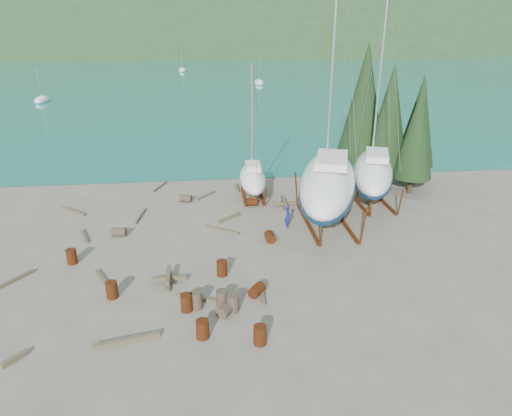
{
  "coord_description": "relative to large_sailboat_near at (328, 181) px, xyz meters",
  "views": [
    {
      "loc": [
        -2.16,
        -23.1,
        12.85
      ],
      "look_at": [
        0.74,
        3.0,
        2.1
      ],
      "focal_mm": 32.0,
      "sensor_mm": 36.0,
      "label": 1
    }
  ],
  "objects": [
    {
      "name": "drum_15",
      "position": [
        -13.74,
        -0.44,
        -2.78
      ],
      "size": [
        0.93,
        0.66,
        0.58
      ],
      "primitive_type": "cylinder",
      "rotation": [
        1.57,
        0.0,
        1.48
      ],
      "color": "#2D2823",
      "rests_on": "ground"
    },
    {
      "name": "timber_7",
      "position": [
        -5.41,
        -8.57,
        -2.99
      ],
      "size": [
        0.27,
        1.63,
        0.17
      ],
      "primitive_type": "cube",
      "rotation": [
        0.0,
        0.0,
        3.08
      ],
      "color": "brown",
      "rests_on": "ground"
    },
    {
      "name": "timber_15",
      "position": [
        -12.77,
        2.57,
        -3.0
      ],
      "size": [
        0.52,
        2.71,
        0.15
      ],
      "primitive_type": "cube",
      "rotation": [
        0.0,
        0.0,
        3.0
      ],
      "color": "brown",
      "rests_on": "ground"
    },
    {
      "name": "worker",
      "position": [
        -2.69,
        -0.28,
        -2.28
      ],
      "size": [
        0.42,
        0.6,
        1.59
      ],
      "primitive_type": "imported",
      "rotation": [
        0.0,
        0.0,
        1.64
      ],
      "color": "navy",
      "rests_on": "ground"
    },
    {
      "name": "timber_10",
      "position": [
        -7.08,
        -0.44,
        -2.99
      ],
      "size": [
        2.17,
        1.51,
        0.16
      ],
      "primitive_type": "cube",
      "rotation": [
        0.0,
        0.0,
        0.99
      ],
      "color": "brown",
      "rests_on": "ground"
    },
    {
      "name": "ground",
      "position": [
        -5.73,
        -4.76,
        -3.07
      ],
      "size": [
        600.0,
        600.0,
        0.0
      ],
      "primitive_type": "plane",
      "color": "#605A4C",
      "rests_on": "ground"
    },
    {
      "name": "large_sailboat_far",
      "position": [
        4.39,
        3.48,
        -0.56
      ],
      "size": [
        5.89,
        10.11,
        15.4
      ],
      "rotation": [
        0.0,
        0.0,
        -0.34
      ],
      "color": "white",
      "rests_on": "ground"
    },
    {
      "name": "far_hill",
      "position": [
        -5.73,
        315.24,
        -3.07
      ],
      "size": [
        800.0,
        360.0,
        110.0
      ],
      "primitive_type": "ellipsoid",
      "color": "#1F361B",
      "rests_on": "ground"
    },
    {
      "name": "drum_5",
      "position": [
        -7.45,
        -9.06,
        -2.63
      ],
      "size": [
        0.58,
        0.58,
        0.88
      ],
      "primitive_type": "cylinder",
      "color": "#2D2823",
      "rests_on": "ground"
    },
    {
      "name": "timber_5",
      "position": [
        -8.55,
        -8.39,
        -2.99
      ],
      "size": [
        2.42,
        1.13,
        0.16
      ],
      "primitive_type": "cube",
      "rotation": [
        0.0,
        0.0,
        1.18
      ],
      "color": "brown",
      "rests_on": "ground"
    },
    {
      "name": "large_sailboat_near",
      "position": [
        0.0,
        0.0,
        0.0
      ],
      "size": [
        7.06,
        12.63,
        19.1
      ],
      "rotation": [
        0.0,
        0.0,
        -0.31
      ],
      "color": "white",
      "rests_on": "ground"
    },
    {
      "name": "timber_9",
      "position": [
        -8.07,
        6.23,
        -3.0
      ],
      "size": [
        1.62,
        1.81,
        0.15
      ],
      "primitive_type": "cube",
      "rotation": [
        0.0,
        0.0,
        2.42
      ],
      "color": "brown",
      "rests_on": "ground"
    },
    {
      "name": "drum_8",
      "position": [
        -15.81,
        -3.84,
        -2.63
      ],
      "size": [
        0.58,
        0.58,
        0.88
      ],
      "primitive_type": "cylinder",
      "color": "#622D10",
      "rests_on": "ground"
    },
    {
      "name": "drum_13",
      "position": [
        -12.9,
        -7.67,
        -2.63
      ],
      "size": [
        0.58,
        0.58,
        0.88
      ],
      "primitive_type": "cylinder",
      "color": "#622D10",
      "rests_on": "ground"
    },
    {
      "name": "drum_6",
      "position": [
        -4.17,
        -2.23,
        -2.78
      ],
      "size": [
        0.6,
        0.89,
        0.58
      ],
      "primitive_type": "cylinder",
      "rotation": [
        1.57,
        0.0,
        0.02
      ],
      "color": "#622D10",
      "rests_on": "ground"
    },
    {
      "name": "drum_14",
      "position": [
        -7.34,
        -6.1,
        -2.63
      ],
      "size": [
        0.58,
        0.58,
        0.88
      ],
      "primitive_type": "cylinder",
      "color": "#622D10",
      "rests_on": "ground"
    },
    {
      "name": "moored_boat_mid",
      "position": [
        4.27,
        75.24,
        -2.69
      ],
      "size": [
        2.0,
        5.0,
        6.05
      ],
      "color": "white",
      "rests_on": "ground"
    },
    {
      "name": "drum_3",
      "position": [
        -8.4,
        -11.33,
        -2.63
      ],
      "size": [
        0.58,
        0.58,
        0.88
      ],
      "primitive_type": "cylinder",
      "color": "#622D10",
      "rests_on": "ground"
    },
    {
      "name": "small_sailboat_shore",
      "position": [
        -4.46,
        5.39,
        -1.4
      ],
      "size": [
        2.17,
        6.37,
        10.12
      ],
      "rotation": [
        0.0,
        0.0,
        -0.03
      ],
      "color": "white",
      "rests_on": "ground"
    },
    {
      "name": "moored_boat_far",
      "position": [
        -13.73,
        105.24,
        -2.69
      ],
      "size": [
        2.0,
        5.0,
        6.05
      ],
      "color": "white",
      "rests_on": "ground"
    },
    {
      "name": "timber_pile_fore",
      "position": [
        -10.18,
        -6.62,
        -2.77
      ],
      "size": [
        1.8,
        1.8,
        0.6
      ],
      "color": "brown",
      "rests_on": "ground"
    },
    {
      "name": "cypress_far_right",
      "position": [
        9.77,
        8.24,
        2.13
      ],
      "size": [
        3.24,
        3.24,
        9.0
      ],
      "color": "black",
      "rests_on": "ground"
    },
    {
      "name": "drum_10",
      "position": [
        -9.15,
        -9.21,
        -2.63
      ],
      "size": [
        0.58,
        0.58,
        0.88
      ],
      "primitive_type": "cylinder",
      "color": "#622D10",
      "rests_on": "ground"
    },
    {
      "name": "drum_4",
      "position": [
        -4.72,
        3.84,
        -2.78
      ],
      "size": [
        0.91,
        0.63,
        0.58
      ],
      "primitive_type": "cylinder",
      "rotation": [
        1.57,
        0.0,
        1.51
      ],
      "color": "#622D10",
      "rests_on": "ground"
    },
    {
      "name": "cypress_mid_right",
      "position": [
        8.27,
        5.24,
        1.84
      ],
      "size": [
        3.06,
        3.06,
        8.5
      ],
      "color": "black",
      "rests_on": "ground"
    },
    {
      "name": "moored_boat_left",
      "position": [
        -35.73,
        55.24,
        -2.69
      ],
      "size": [
        2.0,
        5.0,
        6.05
      ],
      "color": "white",
      "rests_on": "ground"
    },
    {
      "name": "far_house_left",
      "position": [
        -65.73,
        185.24,
        -0.15
      ],
      "size": [
        6.6,
        5.6,
        5.6
      ],
      "color": "beige",
      "rests_on": "ground"
    },
    {
      "name": "cypress_back_left",
      "position": [
        5.27,
        9.24,
        3.59
      ],
      "size": [
        4.14,
        4.14,
        11.5
      ],
      "color": "black",
      "rests_on": "ground"
    },
    {
      "name": "cypress_near_right",
      "position": [
        6.77,
        7.24,
        2.72
      ],
      "size": [
        3.6,
        3.6,
        10.0
      ],
      "color": "black",
      "rests_on": "ground"
    },
    {
      "name": "timber_16",
      "position": [
        -11.65,
        -11.32,
        -2.96
      ],
      "size": [
        2.8,
        0.83,
        0.23
      ],
      "primitive_type": "cube",
      "rotation": [
        0.0,
        0.0,
        1.79
      ],
      "color": "brown",
      "rests_on": "ground"
    },
    {
      "name": "far_house_center",
      "position": [
        -25.73,
        185.24,
        -0.15
      ],
      "size": [
        6.6,
        5.6,
        5.6
      ],
      "color": "beige",
      "rests_on": "ground"
    },
    {
      "name": "timber_pile_aft",
      "position": [
        -2.34,
        3.31,
        -2.77
      ],
      "size": [
        1.8,
        1.8,
        0.6
      ],
      "color": "brown",
      "rests_on": "ground"
    },
    {
      "name": "drum_1",
      "position": [
        -7.31,
        -9.75,
        -2.78
      ],
      "size": [
        0.97,
        1.05,
        0.58
      ],
      "primitive_type": "cylinder",
      "rotation": [
        1.57,
        0.0,
        2.55
      ],
      "color": "#2D2823",
      "rests_on": "ground"
    },
    {
      "name": "timber_12",
      "position": [
        -13.71,
        -5.97,
        -2.99
      ],
      "size": [
        1.19,
        1.99,
        0.17
      ],
      "primitive_type": "cube",
      "rotation": [
        0.0,
        0.0,
        0.5
      ],
      "color": "brown",
      "rests_on": "ground"
    },
    {
      "name": "drum_16",
      "position": [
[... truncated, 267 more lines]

